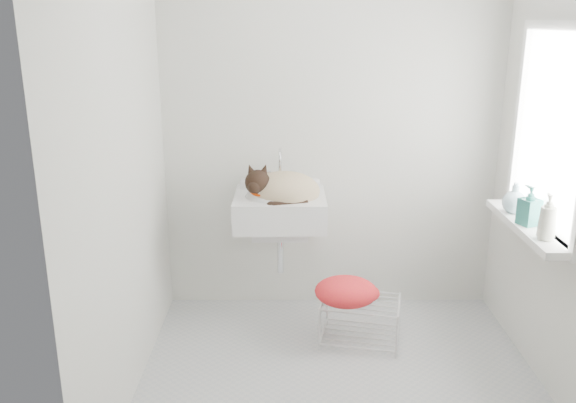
{
  "coord_description": "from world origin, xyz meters",
  "views": [
    {
      "loc": [
        -0.29,
        -2.87,
        1.9
      ],
      "look_at": [
        -0.28,
        0.5,
        0.88
      ],
      "focal_mm": 37.5,
      "sensor_mm": 36.0,
      "label": 1
    }
  ],
  "objects_px": {
    "cat": "(282,190)",
    "wire_rack": "(360,319)",
    "bottle_b": "(528,225)",
    "bottle_c": "(513,212)",
    "bottle_a": "(545,239)",
    "sink": "(280,195)"
  },
  "relations": [
    {
      "from": "sink",
      "to": "wire_rack",
      "type": "xyz_separation_m",
      "value": [
        0.49,
        -0.3,
        -0.7
      ]
    },
    {
      "from": "sink",
      "to": "bottle_b",
      "type": "bearing_deg",
      "value": -23.16
    },
    {
      "from": "bottle_a",
      "to": "bottle_c",
      "type": "bearing_deg",
      "value": 90.0
    },
    {
      "from": "bottle_b",
      "to": "bottle_c",
      "type": "relative_size",
      "value": 1.22
    },
    {
      "from": "cat",
      "to": "bottle_c",
      "type": "xyz_separation_m",
      "value": [
        1.32,
        -0.34,
        -0.04
      ]
    },
    {
      "from": "wire_rack",
      "to": "bottle_a",
      "type": "xyz_separation_m",
      "value": [
        0.84,
        -0.49,
        0.7
      ]
    },
    {
      "from": "bottle_a",
      "to": "bottle_b",
      "type": "bearing_deg",
      "value": 90.0
    },
    {
      "from": "wire_rack",
      "to": "bottle_a",
      "type": "bearing_deg",
      "value": -30.34
    },
    {
      "from": "wire_rack",
      "to": "bottle_a",
      "type": "distance_m",
      "value": 1.2
    },
    {
      "from": "cat",
      "to": "bottle_a",
      "type": "relative_size",
      "value": 2.29
    },
    {
      "from": "wire_rack",
      "to": "cat",
      "type": "bearing_deg",
      "value": 149.25
    },
    {
      "from": "cat",
      "to": "bottle_a",
      "type": "height_order",
      "value": "cat"
    },
    {
      "from": "cat",
      "to": "wire_rack",
      "type": "xyz_separation_m",
      "value": [
        0.48,
        -0.29,
        -0.74
      ]
    },
    {
      "from": "cat",
      "to": "wire_rack",
      "type": "height_order",
      "value": "cat"
    },
    {
      "from": "wire_rack",
      "to": "bottle_a",
      "type": "relative_size",
      "value": 2.3
    },
    {
      "from": "cat",
      "to": "bottle_b",
      "type": "bearing_deg",
      "value": -22.51
    },
    {
      "from": "cat",
      "to": "bottle_a",
      "type": "distance_m",
      "value": 1.53
    },
    {
      "from": "cat",
      "to": "bottle_c",
      "type": "relative_size",
      "value": 2.59
    },
    {
      "from": "sink",
      "to": "bottle_c",
      "type": "distance_m",
      "value": 1.38
    },
    {
      "from": "sink",
      "to": "bottle_a",
      "type": "height_order",
      "value": "sink"
    },
    {
      "from": "cat",
      "to": "bottle_b",
      "type": "xyz_separation_m",
      "value": [
        1.32,
        -0.55,
        -0.04
      ]
    },
    {
      "from": "bottle_c",
      "to": "bottle_b",
      "type": "bearing_deg",
      "value": -90.0
    }
  ]
}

